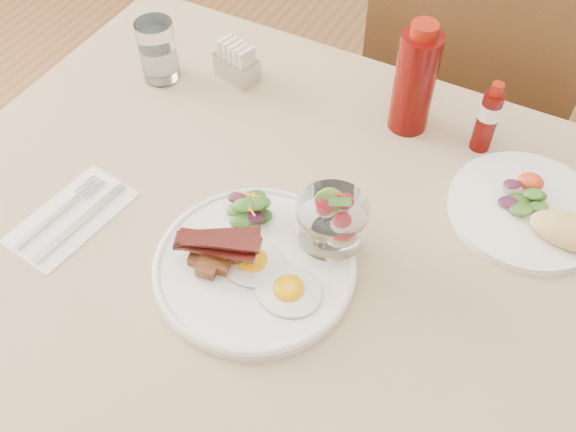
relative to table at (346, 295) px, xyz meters
name	(u,v)px	position (x,y,z in m)	size (l,w,h in m)	color
table	(346,295)	(0.00, 0.00, 0.00)	(1.33, 0.88, 0.75)	#513319
chair_far	(464,108)	(0.00, 0.66, -0.14)	(0.42, 0.42, 0.93)	#513319
main_plate	(255,267)	(-0.11, -0.08, 0.10)	(0.28, 0.28, 0.02)	white
fried_eggs	(270,275)	(-0.08, -0.09, 0.11)	(0.18, 0.13, 0.03)	white
bacon_potato_pile	(216,251)	(-0.16, -0.10, 0.13)	(0.12, 0.08, 0.05)	brown
side_salad	(249,209)	(-0.16, -0.01, 0.12)	(0.07, 0.07, 0.04)	#245115
fruit_cup	(332,220)	(-0.03, 0.00, 0.16)	(0.10, 0.10, 0.10)	white
second_plate	(537,214)	(0.21, 0.19, 0.10)	(0.24, 0.23, 0.06)	white
ketchup_bottle	(415,81)	(-0.03, 0.30, 0.18)	(0.07, 0.07, 0.20)	#510504
hot_sauce_bottle	(488,118)	(0.09, 0.31, 0.15)	(0.04, 0.04, 0.13)	#510504
sugar_caddy	(237,63)	(-0.35, 0.28, 0.12)	(0.09, 0.06, 0.07)	silver
water_glass	(158,54)	(-0.47, 0.21, 0.14)	(0.07, 0.07, 0.11)	white
napkin_cutlery	(72,217)	(-0.40, -0.12, 0.09)	(0.12, 0.20, 0.01)	white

